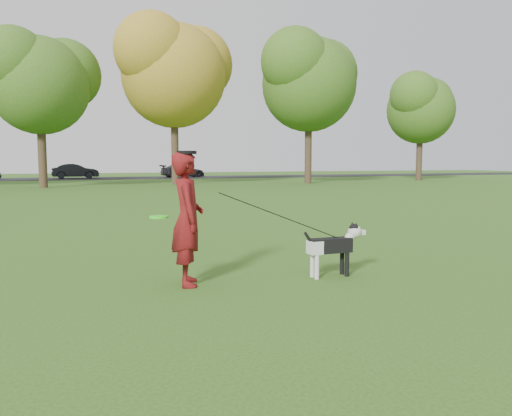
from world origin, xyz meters
name	(u,v)px	position (x,y,z in m)	size (l,w,h in m)	color
ground	(277,276)	(0.00, 0.00, 0.00)	(120.00, 120.00, 0.00)	#285116
road	(100,178)	(0.00, 40.00, 0.01)	(120.00, 7.00, 0.02)	black
man	(187,219)	(-1.26, -0.03, 0.85)	(0.62, 0.41, 1.70)	#520C0B
dog	(335,244)	(0.73, -0.28, 0.45)	(0.97, 0.19, 0.74)	black
car_mid	(75,171)	(-2.02, 40.00, 0.66)	(1.35, 3.87, 1.27)	black
car_right	(183,171)	(7.46, 40.00, 0.62)	(1.68, 4.12, 1.20)	black
man_held_items	(282,217)	(-0.02, -0.18, 0.85)	(2.62, 0.37, 1.22)	#31F51E
tree_row	(85,63)	(-1.43, 26.07, 7.41)	(51.74, 8.86, 12.01)	#38281C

